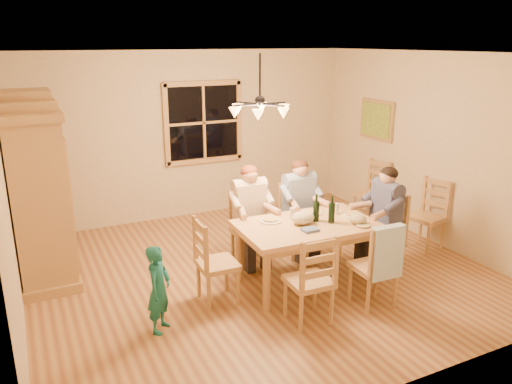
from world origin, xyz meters
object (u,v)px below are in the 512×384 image
chair_end_right (382,244)px  wine_bottle_b (332,209)px  adult_woman (250,203)px  chair_far_left (250,242)px  chair_spare_back (370,203)px  armoire (39,194)px  adult_slate_man (386,205)px  dining_table (307,232)px  chair_end_left (218,276)px  chair_far_right (299,233)px  wine_bottle_a (316,208)px  chair_spare_front (425,227)px  chair_near_right (373,279)px  chair_near_left (309,294)px  chandelier (260,109)px  adult_plaid_man (300,196)px  child (159,289)px

chair_end_right → wine_bottle_b: size_ratio=3.00×
chair_end_right → adult_woman: size_ratio=1.13×
chair_far_left → chair_spare_back: size_ratio=1.00×
armoire → wine_bottle_b: 3.52m
adult_woman → adult_slate_man: same height
dining_table → chair_end_left: 1.19m
chair_far_right → wine_bottle_b: size_ratio=3.00×
chair_far_left → wine_bottle_a: 1.11m
chair_spare_front → adult_slate_man: bearing=91.8°
chair_far_right → chair_near_right: (0.04, -1.54, 0.00)m
chair_near_left → adult_woman: bearing=90.0°
chair_end_right → adult_slate_man: (0.00, 0.00, 0.54)m
wine_bottle_a → wine_bottle_b: 0.19m
adult_slate_man → dining_table: bearing=90.0°
chair_end_right → armoire: bearing=69.4°
chair_near_left → wine_bottle_b: wine_bottle_b is taller
wine_bottle_a → armoire: bearing=152.0°
chair_far_right → adult_slate_man: (0.79, -0.80, 0.54)m
armoire → adult_slate_man: armoire is taller
adult_woman → chair_near_left: bearing=90.0°
chair_far_left → chandelier: bearing=91.3°
wine_bottle_a → chair_far_left: bearing=124.8°
chair_near_right → chandelier: bearing=122.9°
dining_table → chair_near_right: size_ratio=1.68×
chandelier → adult_plaid_man: chandelier is taller
wine_bottle_a → chair_near_left: bearing=-126.1°
chair_end_left → chair_near_left: bearing=43.3°
wine_bottle_b → child: bearing=-175.6°
adult_slate_man → chair_spare_front: size_ratio=0.88×
adult_slate_man → wine_bottle_b: adult_slate_man is taller
chair_near_right → chair_end_left: bearing=153.4°
chair_end_right → wine_bottle_b: 1.06m
adult_woman → adult_slate_man: 1.72m
chair_far_right → adult_slate_man: size_ratio=1.13×
chair_far_right → chair_end_right: bearing=136.6°
chandelier → adult_woman: chandelier is taller
chair_end_right → adult_plaid_man: bearing=46.6°
chair_end_right → adult_slate_man: 0.54m
child → adult_plaid_man: bearing=-26.1°
chair_far_right → chair_spare_front: same height
adult_slate_man → wine_bottle_a: bearing=87.7°
dining_table → adult_woman: adult_woman is taller
chair_near_left → chair_spare_front: size_ratio=1.00×
chair_near_left → child: (-1.45, 0.50, 0.16)m
chair_near_left → wine_bottle_a: 1.16m
adult_plaid_man → adult_slate_man: size_ratio=1.00×
armoire → chair_spare_back: armoire is taller
dining_table → chair_near_left: chair_near_left is taller
chandelier → chair_end_right: (1.52, -0.53, -1.77)m
adult_woman → adult_slate_man: (1.51, -0.82, 0.00)m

